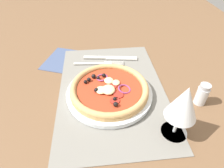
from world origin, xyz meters
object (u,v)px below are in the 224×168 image
at_px(plate, 109,93).
at_px(pepper_shaker, 202,94).
at_px(knife, 111,58).
at_px(wine_glass, 184,104).
at_px(fork, 102,63).
at_px(napkin, 65,60).
at_px(pizza, 109,88).

xyz_separation_m(plate, pepper_shaker, (0.06, 0.25, 0.02)).
bearing_deg(plate, knife, 173.11).
height_order(wine_glass, pepper_shaker, wine_glass).
distance_m(fork, wine_glass, 0.36).
bearing_deg(napkin, knife, 86.55).
relative_size(fork, pepper_shaker, 2.70).
height_order(plate, napkin, plate).
bearing_deg(napkin, wine_glass, 40.09).
bearing_deg(fork, plate, -80.80).
height_order(knife, wine_glass, wine_glass).
distance_m(plate, napkin, 0.25).
distance_m(pizza, fork, 0.16).
height_order(pizza, knife, pizza).
xyz_separation_m(wine_glass, pepper_shaker, (-0.09, 0.11, -0.07)).
relative_size(knife, pepper_shaker, 2.99).
height_order(pizza, fork, pizza).
bearing_deg(plate, napkin, -144.21).
height_order(plate, pizza, pizza).
bearing_deg(fork, pepper_shaker, -34.51).
distance_m(plate, knife, 0.19).
relative_size(pizza, knife, 1.14).
distance_m(fork, napkin, 0.14).
distance_m(plate, pizza, 0.02).
height_order(plate, wine_glass, wine_glass).
xyz_separation_m(knife, wine_glass, (0.34, 0.12, 0.09)).
distance_m(pizza, napkin, 0.25).
distance_m(knife, wine_glass, 0.37).
relative_size(fork, napkin, 1.18).
relative_size(fork, wine_glass, 1.21).
height_order(pizza, napkin, pizza).
xyz_separation_m(pizza, pepper_shaker, (0.06, 0.25, 0.00)).
bearing_deg(knife, fork, -131.13).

